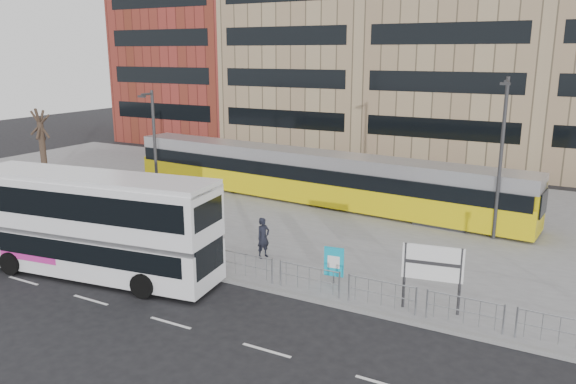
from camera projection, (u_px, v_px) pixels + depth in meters
The scene contains 15 objects.
ground at pixel (195, 275), 24.41m from camera, with size 120.00×120.00×0.00m, color black.
plaza at pixel (315, 208), 34.62m from camera, with size 64.00×24.00×0.15m, color slate.
kerb at pixel (196, 273), 24.44m from camera, with size 64.00×0.25×0.17m, color gray.
building_row at pixel (442, 12), 49.78m from camera, with size 70.40×18.40×31.20m.
pedestrian_barrier at pixel (239, 258), 23.67m from camera, with size 32.07×0.07×1.10m.
road_markings at pixel (149, 317), 20.54m from camera, with size 62.00×0.12×0.01m, color white.
double_decker_bus at pixel (93, 222), 23.85m from camera, with size 11.41×4.04×4.47m.
tram at pixel (310, 176), 35.60m from camera, with size 27.47×4.79×3.22m.
station_sign at pixel (433, 266), 20.29m from camera, with size 2.18×0.45×2.52m.
ad_panel at pixel (334, 262), 22.95m from camera, with size 0.83×0.16×1.56m.
pedestrian at pixel (263, 238), 25.89m from camera, with size 0.69×0.45×1.90m, color black.
traffic_light_west at pixel (66, 198), 28.82m from camera, with size 0.19×0.22×3.10m.
lamp_post_west at pixel (154, 145), 33.29m from camera, with size 0.45×1.04×7.12m.
lamp_post_east at pixel (501, 153), 27.58m from camera, with size 0.45×1.04×8.14m.
bare_tree at pixel (38, 107), 40.09m from camera, with size 3.81×3.81×7.26m.
Camera 1 is at (14.46, -18.10, 9.41)m, focal length 35.00 mm.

